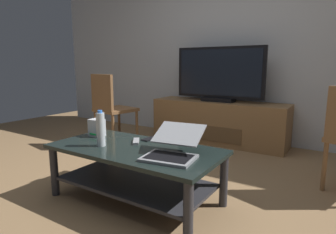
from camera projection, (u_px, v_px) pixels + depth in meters
ground_plane at (141, 193)px, 2.30m from camera, size 7.68×7.68×0.00m
back_wall at (236, 37)px, 3.81m from camera, size 6.40×0.12×2.80m
coffee_table at (135, 164)px, 2.13m from camera, size 1.30×0.64×0.42m
media_cabinet at (218, 122)px, 3.79m from camera, size 1.78×0.49×0.55m
television at (219, 75)px, 3.66m from camera, size 1.18×0.20×0.70m
side_chair at (110, 106)px, 3.60m from camera, size 0.51×0.51×0.92m
laptop at (173, 148)px, 1.89m from camera, size 0.39×0.46×0.19m
router_box at (97, 128)px, 2.43m from camera, size 0.12×0.10×0.15m
water_bottle_near at (101, 129)px, 2.12m from camera, size 0.06×0.06×0.27m
cell_phone at (150, 139)px, 2.33m from camera, size 0.08×0.15×0.01m
tv_remote at (136, 141)px, 2.23m from camera, size 0.13×0.16×0.02m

